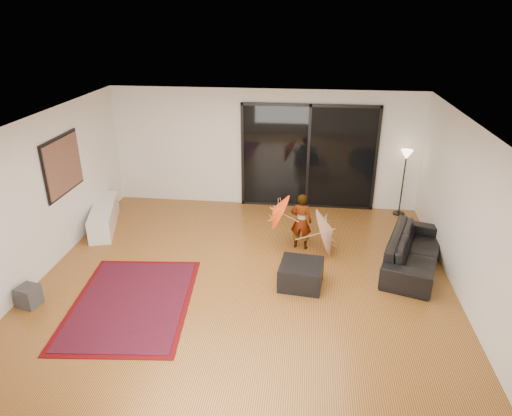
% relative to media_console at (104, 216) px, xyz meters
% --- Properties ---
extents(floor, '(7.00, 7.00, 0.00)m').
position_rel_media_console_xyz_m(floor, '(3.25, -1.85, -0.24)').
color(floor, '#AA6C2E').
rests_on(floor, ground).
extents(ceiling, '(7.00, 7.00, 0.00)m').
position_rel_media_console_xyz_m(ceiling, '(3.25, -1.85, 2.46)').
color(ceiling, white).
rests_on(ceiling, wall_back).
extents(wall_back, '(7.00, 0.00, 7.00)m').
position_rel_media_console_xyz_m(wall_back, '(3.25, 1.65, 1.11)').
color(wall_back, silver).
rests_on(wall_back, floor).
extents(wall_front, '(7.00, 0.00, 7.00)m').
position_rel_media_console_xyz_m(wall_front, '(3.25, -5.35, 1.11)').
color(wall_front, silver).
rests_on(wall_front, floor).
extents(wall_left, '(0.00, 7.00, 7.00)m').
position_rel_media_console_xyz_m(wall_left, '(-0.25, -1.85, 1.11)').
color(wall_left, silver).
rests_on(wall_left, floor).
extents(wall_right, '(0.00, 7.00, 7.00)m').
position_rel_media_console_xyz_m(wall_right, '(6.75, -1.85, 1.11)').
color(wall_right, silver).
rests_on(wall_right, floor).
extents(sliding_door, '(3.06, 0.07, 2.40)m').
position_rel_media_console_xyz_m(sliding_door, '(4.25, 1.62, 0.96)').
color(sliding_door, black).
rests_on(sliding_door, wall_back).
extents(painting, '(0.04, 1.28, 1.08)m').
position_rel_media_console_xyz_m(painting, '(-0.21, -0.85, 1.41)').
color(painting, black).
rests_on(painting, wall_left).
extents(media_console, '(0.91, 1.77, 0.48)m').
position_rel_media_console_xyz_m(media_console, '(0.00, 0.00, 0.00)').
color(media_console, white).
rests_on(media_console, floor).
extents(speaker, '(0.35, 0.35, 0.33)m').
position_rel_media_console_xyz_m(speaker, '(0.00, -2.83, -0.07)').
color(speaker, '#424244').
rests_on(speaker, floor).
extents(persian_rug, '(2.06, 2.71, 0.02)m').
position_rel_media_console_xyz_m(persian_rug, '(1.56, -2.60, -0.23)').
color(persian_rug, '#56070B').
rests_on(persian_rug, floor).
extents(sofa, '(1.44, 2.27, 0.62)m').
position_rel_media_console_xyz_m(sofa, '(6.20, -0.92, 0.07)').
color(sofa, black).
rests_on(sofa, floor).
extents(ottoman, '(0.77, 0.77, 0.40)m').
position_rel_media_console_xyz_m(ottoman, '(4.21, -1.75, -0.04)').
color(ottoman, black).
rests_on(ottoman, floor).
extents(floor_lamp, '(0.26, 0.26, 1.50)m').
position_rel_media_console_xyz_m(floor_lamp, '(6.35, 1.40, 0.95)').
color(floor_lamp, black).
rests_on(floor_lamp, floor).
extents(child, '(0.45, 0.34, 1.12)m').
position_rel_media_console_xyz_m(child, '(4.17, -0.44, 0.32)').
color(child, '#999999').
rests_on(child, floor).
extents(parasol_orange, '(0.48, 0.74, 0.83)m').
position_rel_media_console_xyz_m(parasol_orange, '(3.62, -0.49, 0.49)').
color(parasol_orange, '#E93F0C').
rests_on(parasol_orange, child).
extents(parasol_white, '(0.52, 0.91, 0.94)m').
position_rel_media_console_xyz_m(parasol_white, '(4.77, -0.59, 0.27)').
color(parasol_white, silver).
rests_on(parasol_white, floor).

